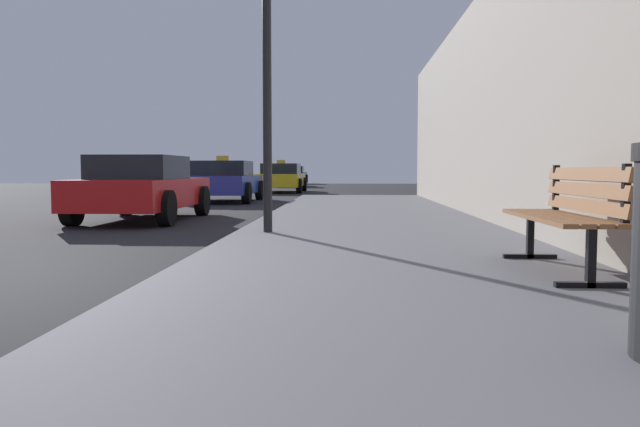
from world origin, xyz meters
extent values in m
cube|color=slate|center=(4.00, 0.00, 0.07)|extent=(4.00, 32.00, 0.15)
cube|color=brown|center=(5.11, 0.41, 0.60)|extent=(0.11, 1.71, 0.04)
cube|color=brown|center=(5.24, 0.41, 0.60)|extent=(0.11, 1.71, 0.04)
cube|color=brown|center=(5.36, 0.41, 0.60)|extent=(0.11, 1.71, 0.04)
cube|color=brown|center=(5.49, 0.41, 0.60)|extent=(0.11, 1.71, 0.04)
cube|color=brown|center=(5.52, 0.41, 0.70)|extent=(0.06, 1.71, 0.11)
cube|color=brown|center=(5.52, 0.41, 0.83)|extent=(0.06, 1.71, 0.11)
cube|color=brown|center=(5.52, 0.41, 0.96)|extent=(0.06, 1.71, 0.11)
cube|color=black|center=(5.30, -0.33, 0.38)|extent=(0.06, 0.06, 0.45)
cube|color=black|center=(5.30, -0.33, 0.17)|extent=(0.50, 0.06, 0.04)
cube|color=black|center=(5.53, -0.33, 0.82)|extent=(0.05, 0.05, 0.44)
cube|color=black|center=(5.30, 1.14, 0.38)|extent=(0.06, 0.06, 0.45)
cube|color=black|center=(5.30, 1.14, 0.17)|extent=(0.50, 0.06, 0.04)
cube|color=black|center=(5.53, 1.14, 0.82)|extent=(0.05, 0.05, 0.44)
cylinder|color=black|center=(2.46, 3.51, 1.90)|extent=(0.12, 0.12, 3.51)
cube|color=red|center=(-0.49, 7.19, 0.54)|extent=(1.70, 4.13, 0.55)
cube|color=black|center=(-0.49, 6.98, 1.04)|extent=(1.50, 1.86, 0.45)
cylinder|color=black|center=(-1.34, 8.51, 0.32)|extent=(0.22, 0.64, 0.64)
cylinder|color=black|center=(0.36, 8.51, 0.32)|extent=(0.22, 0.64, 0.64)
cylinder|color=black|center=(-1.34, 5.87, 0.32)|extent=(0.22, 0.64, 0.64)
cylinder|color=black|center=(0.36, 5.87, 0.32)|extent=(0.22, 0.64, 0.64)
cube|color=#233899|center=(-0.34, 14.30, 0.54)|extent=(1.84, 4.04, 0.55)
cube|color=black|center=(-0.34, 14.10, 1.04)|extent=(1.62, 1.82, 0.45)
cube|color=yellow|center=(-0.34, 14.10, 1.35)|extent=(0.36, 0.14, 0.16)
cylinder|color=black|center=(-1.26, 15.60, 0.32)|extent=(0.22, 0.64, 0.64)
cylinder|color=black|center=(0.58, 15.60, 0.32)|extent=(0.22, 0.64, 0.64)
cylinder|color=black|center=(-1.26, 13.01, 0.32)|extent=(0.22, 0.64, 0.64)
cylinder|color=black|center=(0.58, 13.01, 0.32)|extent=(0.22, 0.64, 0.64)
cube|color=yellow|center=(0.57, 22.56, 0.54)|extent=(1.79, 4.57, 0.55)
cube|color=black|center=(0.57, 22.33, 1.04)|extent=(1.57, 2.06, 0.45)
cube|color=yellow|center=(0.57, 22.33, 1.35)|extent=(0.36, 0.14, 0.16)
cylinder|color=black|center=(-0.33, 24.02, 0.32)|extent=(0.22, 0.64, 0.64)
cylinder|color=black|center=(1.46, 24.02, 0.32)|extent=(0.22, 0.64, 0.64)
cylinder|color=black|center=(-0.33, 21.10, 0.32)|extent=(0.22, 0.64, 0.64)
cylinder|color=black|center=(1.46, 21.10, 0.32)|extent=(0.22, 0.64, 0.64)
cube|color=white|center=(-0.39, 32.34, 0.54)|extent=(1.74, 4.57, 0.55)
cube|color=black|center=(-0.39, 32.11, 1.04)|extent=(1.53, 2.06, 0.45)
cylinder|color=black|center=(-1.26, 33.80, 0.32)|extent=(0.22, 0.64, 0.64)
cylinder|color=black|center=(0.48, 33.80, 0.32)|extent=(0.22, 0.64, 0.64)
cylinder|color=black|center=(-1.26, 30.88, 0.32)|extent=(0.22, 0.64, 0.64)
cylinder|color=black|center=(0.48, 30.88, 0.32)|extent=(0.22, 0.64, 0.64)
cube|color=black|center=(-0.57, 40.37, 0.54)|extent=(1.80, 4.16, 0.55)
cube|color=black|center=(-0.57, 40.16, 1.04)|extent=(1.58, 1.87, 0.45)
cylinder|color=black|center=(-1.47, 41.70, 0.32)|extent=(0.22, 0.64, 0.64)
cylinder|color=black|center=(0.33, 41.70, 0.32)|extent=(0.22, 0.64, 0.64)
cylinder|color=black|center=(-1.47, 39.04, 0.32)|extent=(0.22, 0.64, 0.64)
cylinder|color=black|center=(0.33, 39.04, 0.32)|extent=(0.22, 0.64, 0.64)
camera|label=1|loc=(3.57, -4.79, 1.00)|focal=34.55mm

